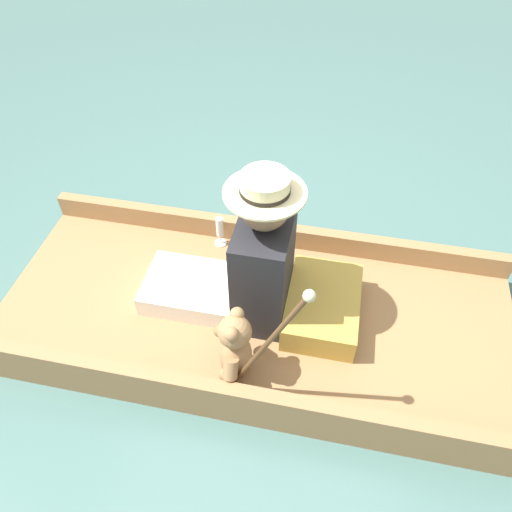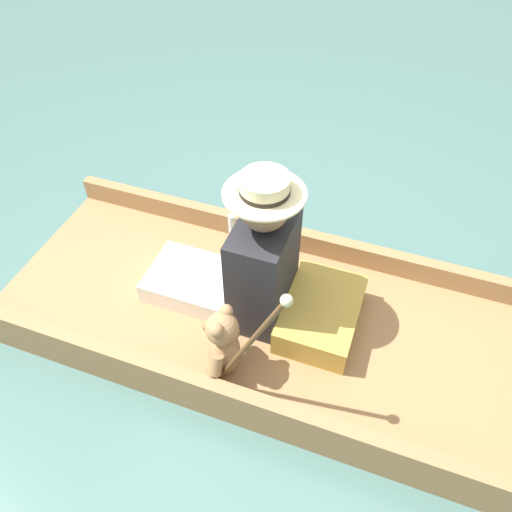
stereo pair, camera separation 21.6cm
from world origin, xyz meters
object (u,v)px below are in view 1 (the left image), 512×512
(seated_person, at_px, (247,264))
(walking_cane, at_px, (272,338))
(wine_glass, at_px, (220,229))
(teddy_bear, at_px, (235,348))

(seated_person, distance_m, walking_cane, 0.50)
(wine_glass, xyz_separation_m, walking_cane, (-0.83, -0.43, 0.31))
(seated_person, xyz_separation_m, walking_cane, (-0.45, -0.20, 0.13))
(teddy_bear, bearing_deg, walking_cane, -116.53)
(wine_glass, bearing_deg, seated_person, -148.97)
(teddy_bear, xyz_separation_m, walking_cane, (-0.08, -0.17, 0.24))
(teddy_bear, height_order, wine_glass, teddy_bear)
(wine_glass, height_order, walking_cane, walking_cane)
(seated_person, relative_size, walking_cane, 1.11)
(walking_cane, bearing_deg, wine_glass, 27.14)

